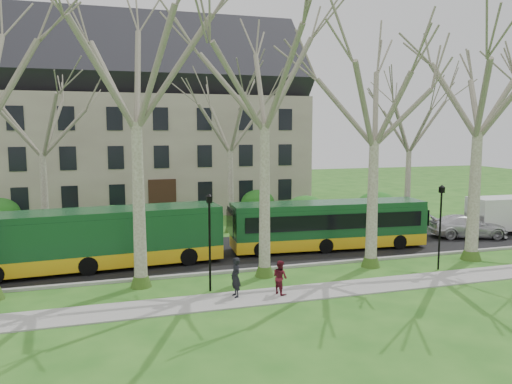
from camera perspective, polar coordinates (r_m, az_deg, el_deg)
ground at (r=25.58m, az=7.74°, el=-9.23°), size 120.00×120.00×0.00m
sidewalk at (r=23.43m, az=10.32°, el=-10.77°), size 70.00×2.00×0.06m
road at (r=30.48m, az=3.42°, el=-6.42°), size 80.00×8.00×0.06m
curb at (r=26.88m, az=6.40°, el=-8.24°), size 80.00×0.25×0.14m
building at (r=46.48m, az=-11.65°, el=8.13°), size 26.50×12.20×16.00m
tree_row_verge at (r=24.81m, az=7.73°, el=6.65°), size 49.00×7.00×14.00m
tree_row_far at (r=34.48m, az=-1.77°, el=5.20°), size 33.00×7.00×12.00m
lamp_row at (r=24.09m, az=8.83°, el=-3.99°), size 36.22×0.22×4.30m
hedges at (r=37.24m, az=-7.91°, el=-2.45°), size 30.60×8.60×2.00m
bus_lead at (r=27.05m, az=-17.50°, el=-5.03°), size 12.74×3.50×3.15m
bus_follow at (r=30.28m, az=8.30°, el=-3.70°), size 11.81×3.27×2.92m
sedan at (r=36.03m, az=23.02°, el=-3.63°), size 5.42×3.46×1.46m
van_a at (r=38.82m, az=26.96°, el=-2.33°), size 5.77×2.29×2.48m
pedestrian_a at (r=21.67m, az=-2.34°, el=-9.70°), size 0.50×0.68×1.71m
pedestrian_b at (r=22.05m, az=2.77°, el=-9.70°), size 0.79×0.88×1.49m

